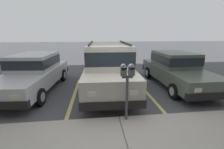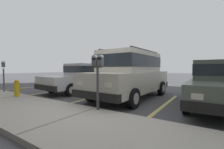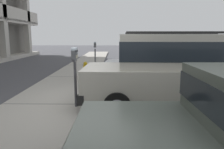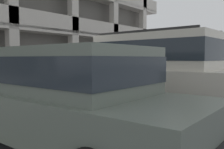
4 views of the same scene
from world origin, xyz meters
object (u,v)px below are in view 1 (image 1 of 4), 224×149
at_px(dark_hatchback, 34,71).
at_px(red_sedan, 176,68).
at_px(silver_suv, 108,65).
at_px(parking_meter_near, 127,79).

bearing_deg(dark_hatchback, red_sedan, -175.93).
distance_m(silver_suv, parking_meter_near, 2.59).
bearing_deg(red_sedan, silver_suv, 4.41).
distance_m(red_sedan, dark_hatchback, 6.29).
height_order(red_sedan, dark_hatchback, same).
relative_size(silver_suv, dark_hatchback, 1.05).
bearing_deg(parking_meter_near, dark_hatchback, -40.78).
bearing_deg(dark_hatchback, parking_meter_near, 144.00).
bearing_deg(parking_meter_near, red_sedan, -135.57).
relative_size(silver_suv, parking_meter_near, 3.15).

